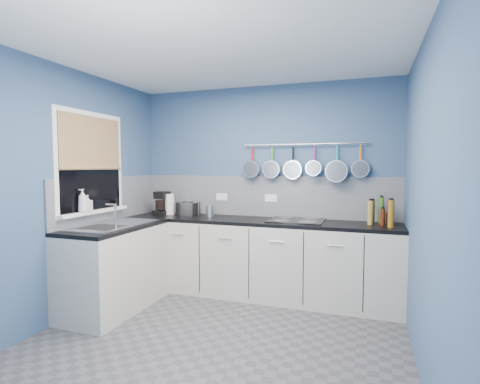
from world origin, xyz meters
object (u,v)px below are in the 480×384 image
Objects in this scene: soap_bottle_a at (83,201)px; paper_towel at (170,204)px; coffee_maker at (161,203)px; hob at (297,220)px; soap_bottle_b at (88,203)px; canister at (210,211)px; toaster at (188,209)px.

paper_towel is at bearing 73.53° from soap_bottle_a.
coffee_maker is 0.49× the size of hob.
soap_bottle_b is 2.27m from hob.
soap_bottle_b is (0.00, 0.07, -0.03)m from soap_bottle_a.
soap_bottle_a is at bearing -129.35° from canister.
hob is at bearing -0.22° from paper_towel.
soap_bottle_b is 1.08m from coffee_maker.
paper_towel is 0.43× the size of hob.
coffee_maker is at bearing -179.26° from canister.
paper_towel is at bearing -156.71° from toaster.
soap_bottle_b reaches higher than toaster.
soap_bottle_b reaches higher than paper_towel.
canister is at bearing -178.65° from hob.
soap_bottle_b reaches higher than coffee_maker.
soap_bottle_a reaches higher than coffee_maker.
coffee_maker is 1.18× the size of toaster.
toaster is 1.40m from hob.
hob is at bearing 30.01° from soap_bottle_a.
soap_bottle_a is 1.39× the size of soap_bottle_b.
soap_bottle_a is 0.80× the size of coffee_maker.
soap_bottle_a is 1.15m from coffee_maker.
soap_bottle_a is 1.72× the size of canister.
soap_bottle_b is 1.24× the size of canister.
coffee_maker is 1.75m from hob.
soap_bottle_b is 0.65× the size of paper_towel.
soap_bottle_b is 1.14m from paper_towel.
soap_bottle_b is at bearing -96.07° from coffee_maker.
paper_towel is 1.91× the size of canister.
paper_towel is at bearing 176.89° from canister.
coffee_maker reaches higher than canister.
canister is at bearing 6.39° from toaster.
toaster is at bearing 63.49° from soap_bottle_a.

